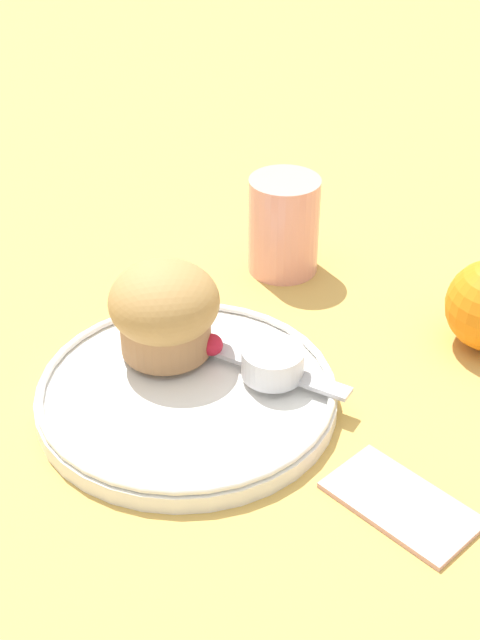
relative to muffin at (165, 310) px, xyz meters
name	(u,v)px	position (x,y,z in m)	size (l,w,h in m)	color
ground_plane	(214,388)	(0.04, 0.01, -0.06)	(3.00, 3.00, 0.00)	tan
plate	(184,391)	(0.04, -0.02, -0.05)	(0.23, 0.23, 0.02)	white
muffin	(165,310)	(0.00, 0.00, 0.00)	(0.09, 0.09, 0.07)	#9E7047
cream_ramekin	(273,361)	(0.08, 0.04, -0.02)	(0.05, 0.05, 0.02)	silver
berry_pair	(204,340)	(0.02, 0.02, -0.03)	(0.03, 0.02, 0.02)	#B7192D
butter_knife	(234,355)	(0.04, 0.03, -0.03)	(0.19, 0.07, 0.00)	#B7B7BC
juice_glass	(284,225)	(-0.04, 0.18, -0.01)	(0.07, 0.07, 0.09)	#E5998C
folded_napkin	(402,501)	(0.22, 0.02, -0.05)	(0.10, 0.06, 0.01)	#D19E93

